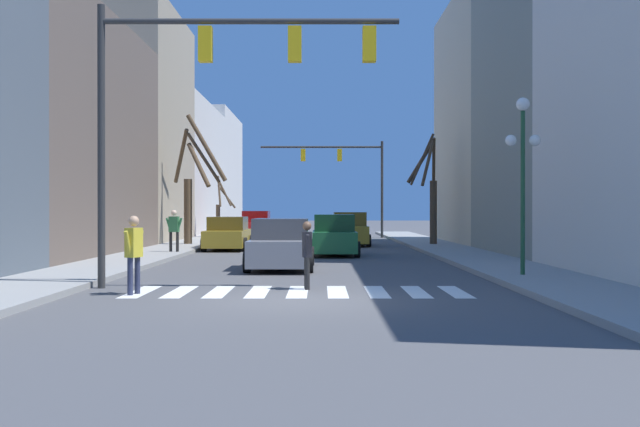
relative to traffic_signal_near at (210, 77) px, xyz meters
The scene contains 20 objects.
ground_plane 6.04m from the traffic_signal_near, 49.56° to the right, with size 240.00×240.00×0.00m, color #4C4C4F.
sidewalk_right 10.13m from the traffic_signal_near, 16.54° to the right, with size 2.67×90.00×0.15m.
building_row_left 26.26m from the traffic_signal_near, 108.92° to the left, with size 6.00×69.17×13.68m.
building_row_right 17.00m from the traffic_signal_near, 41.03° to the left, with size 6.00×37.47×13.34m.
crosswalk_stripes 5.55m from the traffic_signal_near, 20.86° to the right, with size 7.65×2.60×0.01m.
traffic_signal_near is the anchor object (origin of this frame).
traffic_signal_far 33.29m from the traffic_signal_near, 82.38° to the left, with size 8.37×0.28×6.58m.
street_lamp_right_corner 8.47m from the traffic_signal_near, 14.26° to the left, with size 0.95×0.36×4.73m.
car_parked_right_near 31.66m from the traffic_signal_near, 82.49° to the left, with size 2.04×4.48×1.56m.
car_parked_left_near 22.29m from the traffic_signal_near, 78.93° to the left, with size 2.07×4.42×1.77m.
car_driving_away_lane 7.43m from the traffic_signal_near, 76.60° to the left, with size 2.09×4.85×1.60m.
car_at_intersection 17.94m from the traffic_signal_near, 95.58° to the left, with size 2.06×4.80×1.56m.
car_parked_right_mid 14.01m from the traffic_signal_near, 76.00° to the left, with size 2.01×4.29×1.69m.
car_parked_left_far 32.99m from the traffic_signal_near, 92.91° to the left, with size 2.12×4.88×1.82m.
pedestrian_on_left_sidewalk 4.73m from the traffic_signal_near, ahead, with size 0.24×0.69×1.60m.
pedestrian_waiting_at_curb 14.09m from the traffic_signal_near, 104.60° to the left, with size 0.74×0.30×1.73m.
pedestrian_on_right_sidewalk 4.49m from the traffic_signal_near, 137.56° to the right, with size 0.34×0.74×1.75m.
street_tree_left_near 31.04m from the traffic_signal_near, 97.16° to the left, with size 1.34×1.13×3.97m.
street_tree_right_far 20.85m from the traffic_signal_near, 100.75° to the left, with size 3.15×3.15×6.65m.
street_tree_right_near 22.14m from the traffic_signal_near, 67.82° to the left, with size 1.73×2.92×5.65m.
Camera 1 is at (0.51, -15.39, 1.87)m, focal length 42.00 mm.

